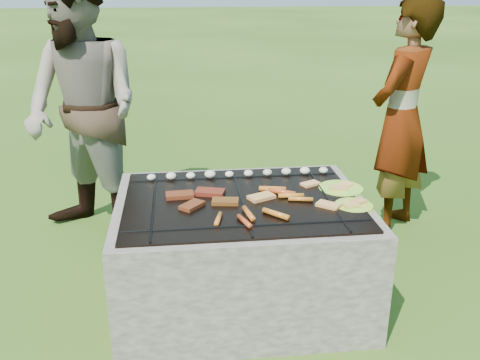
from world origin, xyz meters
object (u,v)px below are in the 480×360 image
Objects in this scene: plate_far at (341,189)px; plate_near at (354,205)px; fire_pit at (241,255)px; cook at (401,119)px; bystander at (83,111)px.

plate_near is (0.00, -0.23, -0.00)m from plate_far.
fire_pit is 0.81× the size of cook.
plate_near is at bearing 6.03° from bystander.
plate_far is at bearing 9.14° from fire_pit.
fire_pit is 4.88× the size of plate_far.
bystander reaches higher than cook.
bystander reaches higher than plate_near.
bystander is (-1.47, 0.83, 0.28)m from plate_far.
plate_near is 1.16m from cook.
bystander is (-0.91, 0.92, 0.60)m from fire_pit.
plate_near is at bearing -13.75° from fire_pit.
fire_pit is at bearing -170.86° from plate_far.
plate_far reaches higher than fire_pit.
fire_pit is 0.66m from plate_near.
plate_far is 0.23m from plate_near.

